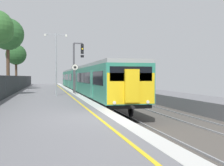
% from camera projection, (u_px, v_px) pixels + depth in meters
% --- Properties ---
extents(ground, '(17.40, 110.00, 1.21)m').
position_uv_depth(ground, '(167.00, 130.00, 11.90)').
color(ground, slate).
extents(commuter_train_at_platform, '(2.83, 39.31, 3.81)m').
position_uv_depth(commuter_train_at_platform, '(84.00, 80.00, 33.92)').
color(commuter_train_at_platform, '#2D846B').
rests_on(commuter_train_at_platform, ground).
extents(signal_gantry, '(1.10, 0.24, 5.08)m').
position_uv_depth(signal_gantry, '(77.00, 62.00, 28.13)').
color(signal_gantry, '#47474C').
rests_on(signal_gantry, ground).
extents(speed_limit_sign, '(0.59, 0.08, 2.83)m').
position_uv_depth(speed_limit_sign, '(75.00, 75.00, 26.04)').
color(speed_limit_sign, '#59595B').
rests_on(speed_limit_sign, ground).
extents(platform_lamp_mid, '(2.00, 0.20, 5.43)m').
position_uv_depth(platform_lamp_mid, '(56.00, 59.00, 24.17)').
color(platform_lamp_mid, '#93999E').
rests_on(platform_lamp_mid, ground).
extents(background_tree_centre, '(3.13, 3.20, 6.62)m').
position_uv_depth(background_tree_centre, '(16.00, 56.00, 43.09)').
color(background_tree_centre, '#473323').
rests_on(background_tree_centre, ground).
extents(background_tree_right, '(3.97, 3.97, 8.93)m').
position_uv_depth(background_tree_right, '(8.00, 35.00, 34.60)').
color(background_tree_right, '#473323').
rests_on(background_tree_right, ground).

